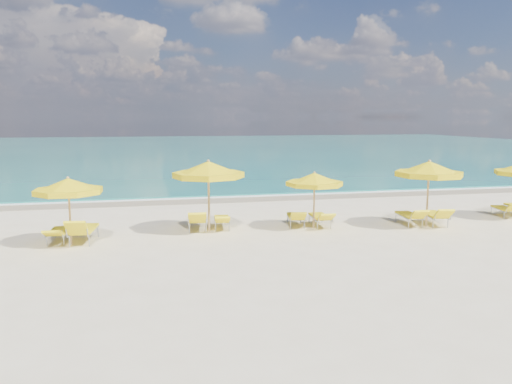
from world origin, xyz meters
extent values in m
plane|color=beige|center=(0.00, 0.00, 0.00)|extent=(120.00, 120.00, 0.00)
cube|color=#136B61|center=(0.00, 48.00, 0.00)|extent=(120.00, 80.00, 0.30)
cube|color=tan|center=(0.00, 7.40, 0.00)|extent=(120.00, 2.60, 0.01)
cube|color=white|center=(0.00, 8.20, 0.00)|extent=(120.00, 1.20, 0.03)
cube|color=white|center=(-6.00, 17.00, 0.00)|extent=(14.00, 0.36, 0.05)
cube|color=white|center=(8.00, 24.00, 0.00)|extent=(18.00, 0.30, 0.05)
cylinder|color=tan|center=(-6.53, -0.48, 1.05)|extent=(0.07, 0.07, 2.11)
cone|color=yellow|center=(-6.53, -0.48, 1.94)|extent=(2.78, 2.78, 0.42)
cylinder|color=yellow|center=(-6.53, -0.48, 1.73)|extent=(2.81, 2.81, 0.17)
sphere|color=tan|center=(-6.53, -0.48, 2.15)|extent=(0.09, 0.09, 0.09)
cylinder|color=tan|center=(-1.96, 0.42, 1.24)|extent=(0.08, 0.08, 2.47)
cone|color=yellow|center=(-1.96, 0.42, 2.27)|extent=(2.81, 2.81, 0.49)
cylinder|color=yellow|center=(-1.96, 0.42, 2.03)|extent=(2.83, 2.83, 0.20)
sphere|color=tan|center=(-1.96, 0.42, 2.53)|extent=(0.11, 0.11, 0.11)
cylinder|color=tan|center=(1.85, 0.05, 1.01)|extent=(0.06, 0.06, 2.02)
cone|color=yellow|center=(1.85, 0.05, 1.86)|extent=(2.47, 2.47, 0.40)
cylinder|color=yellow|center=(1.85, 0.05, 1.66)|extent=(2.49, 2.49, 0.16)
sphere|color=tan|center=(1.85, 0.05, 2.06)|extent=(0.09, 0.09, 0.09)
cylinder|color=tan|center=(6.08, -0.55, 1.20)|extent=(0.07, 0.07, 2.40)
cone|color=yellow|center=(6.08, -0.55, 2.21)|extent=(3.09, 3.09, 0.48)
cylinder|color=yellow|center=(6.08, -0.55, 1.98)|extent=(3.11, 3.11, 0.19)
sphere|color=tan|center=(6.08, -0.55, 2.46)|extent=(0.11, 0.11, 0.11)
cube|color=yellow|center=(-6.96, 0.00, 0.35)|extent=(0.61, 1.26, 0.08)
cube|color=yellow|center=(-7.01, -0.87, 0.47)|extent=(0.58, 0.59, 0.30)
cube|color=yellow|center=(-6.15, -0.19, 0.42)|extent=(0.81, 1.52, 0.09)
cube|color=yellow|center=(-6.26, -1.15, 0.66)|extent=(0.71, 0.61, 0.55)
cube|color=yellow|center=(-2.32, 0.88, 0.40)|extent=(0.78, 1.46, 0.09)
cube|color=yellow|center=(-2.43, -0.08, 0.61)|extent=(0.69, 0.64, 0.47)
cube|color=yellow|center=(-1.43, 0.88, 0.34)|extent=(0.66, 1.23, 0.07)
cube|color=yellow|center=(-1.53, 0.05, 0.47)|extent=(0.58, 0.58, 0.32)
cube|color=yellow|center=(1.35, 0.69, 0.35)|extent=(0.76, 1.31, 0.08)
cube|color=yellow|center=(1.20, -0.15, 0.52)|extent=(0.63, 0.61, 0.39)
cube|color=yellow|center=(2.22, 0.46, 0.36)|extent=(0.63, 1.27, 0.08)
cube|color=yellow|center=(2.17, -0.42, 0.50)|extent=(0.59, 0.58, 0.35)
cube|color=yellow|center=(5.61, -0.06, 0.37)|extent=(0.69, 1.33, 0.08)
cube|color=yellow|center=(5.53, -0.94, 0.55)|extent=(0.62, 0.59, 0.41)
cube|color=yellow|center=(6.57, -0.25, 0.39)|extent=(0.84, 1.43, 0.08)
cube|color=yellow|center=(6.40, -1.15, 0.58)|extent=(0.69, 0.66, 0.44)
cube|color=yellow|center=(10.25, 0.55, 0.33)|extent=(0.74, 1.23, 0.07)
camera|label=1|loc=(-4.08, -17.03, 4.06)|focal=35.00mm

